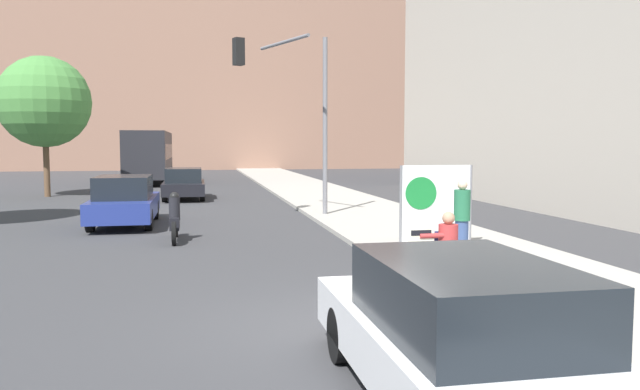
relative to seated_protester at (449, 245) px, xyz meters
name	(u,v)px	position (x,y,z in m)	size (l,w,h in m)	color
ground_plane	(345,327)	(-2.28, -1.84, -0.79)	(160.00, 160.00, 0.00)	#38383A
sidewalk_curb	(353,208)	(1.62, 13.16, -0.73)	(4.32, 90.00, 0.13)	#A8A399
seated_protester	(449,245)	(0.00, 0.00, 0.00)	(0.97, 0.77, 1.23)	#474C56
jogger_on_sidewalk	(462,219)	(1.15, 2.05, 0.18)	(0.34, 0.34, 1.67)	#334775
pedestrian_behind	(426,210)	(1.09, 3.98, 0.16)	(0.34, 0.34, 1.64)	#756651
protest_banner	(435,205)	(1.10, 3.40, 0.35)	(1.75, 0.06, 1.92)	slate
traffic_light_pole	(295,94)	(-1.06, 10.46, 3.39)	(3.25, 3.02, 5.99)	slate
parked_car_curbside	(460,336)	(-1.84, -4.68, -0.06)	(1.82, 4.68, 1.46)	white
car_on_road_nearest	(125,201)	(-6.50, 10.03, -0.03)	(1.85, 4.59, 1.55)	navy
car_on_road_midblock	(184,184)	(-4.88, 19.13, -0.08)	(1.84, 4.48, 1.43)	black
city_bus_on_road	(150,154)	(-7.31, 32.02, 1.10)	(2.49, 10.59, 3.30)	#232328
motorcycle_on_road	(175,220)	(-4.86, 6.49, -0.24)	(0.28, 2.08, 1.29)	black
street_tree_midblock	(44,102)	(-11.35, 21.74, 3.72)	(4.32, 4.32, 6.69)	brown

